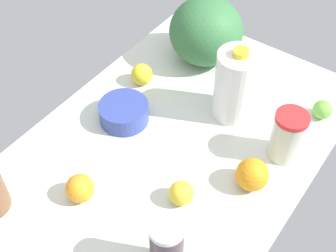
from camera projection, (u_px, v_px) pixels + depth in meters
countertop at (168, 153)px, 135.58cm from camera, size 120.00×76.00×3.00cm
milk_jug at (236, 85)px, 136.35cm from camera, size 12.95×12.95×24.08cm
mixing_bowl at (124, 112)px, 140.30cm from camera, size 14.97×14.97×6.09cm
tumbler_cup at (287, 136)px, 127.56cm from camera, size 9.22×9.22×15.63cm
watermelon at (206, 31)px, 153.98cm from camera, size 24.42×24.42×22.59cm
shaker_bottle at (167, 248)px, 103.72cm from camera, size 7.88×7.88×17.88cm
lime_by_jug at (322, 110)px, 141.22cm from camera, size 5.87×5.87×5.87cm
orange_near_front at (252, 175)px, 122.90cm from camera, size 8.92×8.92×8.92cm
orange_beside_bowl at (80, 188)px, 120.75cm from camera, size 7.59×7.59×7.59cm
lemon_far_back at (181, 193)px, 120.33cm from camera, size 6.60×6.60×6.60cm
lemon_loose at (142, 74)px, 151.23cm from camera, size 7.03×7.03×7.03cm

